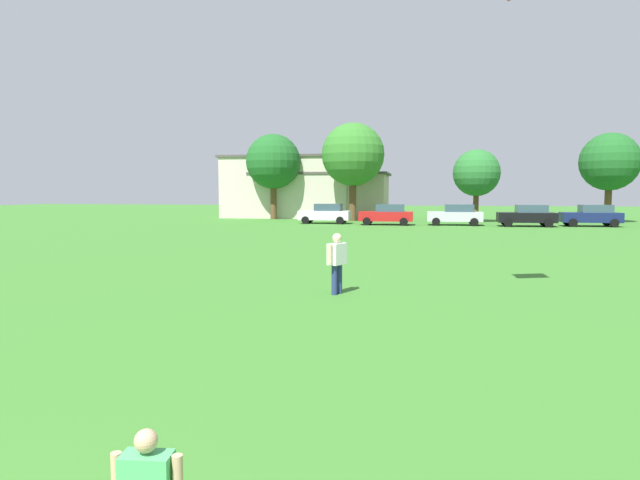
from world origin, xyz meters
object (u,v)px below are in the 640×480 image
at_px(tree_left, 353,155).
at_px(tree_center, 477,173).
at_px(parked_car_navy_4, 592,215).
at_px(tree_right, 610,162).
at_px(parked_car_white_0, 325,213).
at_px(parked_car_red_1, 387,214).
at_px(adult_bystander, 337,258).
at_px(parked_car_silver_2, 456,215).
at_px(tree_far_left, 273,162).
at_px(parked_car_black_3, 528,215).

distance_m(tree_left, tree_center, 11.10).
xyz_separation_m(parked_car_navy_4, tree_right, (2.92, 6.01, 4.38)).
distance_m(tree_left, tree_right, 22.21).
xyz_separation_m(parked_car_white_0, parked_car_red_1, (5.25, -1.02, 0.00)).
xyz_separation_m(adult_bystander, parked_car_silver_2, (4.66, 31.57, -0.09)).
relative_size(parked_car_red_1, tree_center, 0.67).
bearing_deg(tree_right, tree_far_left, 178.52).
height_order(adult_bystander, parked_car_silver_2, parked_car_silver_2).
height_order(parked_car_navy_4, tree_center, tree_center).
bearing_deg(parked_car_red_1, parked_car_white_0, -11.04).
distance_m(parked_car_red_1, parked_car_navy_4, 15.72).
bearing_deg(tree_center, tree_far_left, 173.61).
distance_m(tree_far_left, tree_right, 30.26).
height_order(parked_car_red_1, parked_car_black_3, same).
relative_size(parked_car_red_1, parked_car_silver_2, 1.00).
height_order(parked_car_white_0, parked_car_silver_2, same).
relative_size(adult_bystander, parked_car_navy_4, 0.37).
xyz_separation_m(parked_car_white_0, tree_right, (23.87, 5.89, 4.38)).
distance_m(parked_car_navy_4, tree_left, 20.52).
height_order(parked_car_silver_2, tree_left, tree_left).
xyz_separation_m(parked_car_white_0, tree_center, (12.66, 4.54, 3.46)).
xyz_separation_m(adult_bystander, parked_car_white_0, (-6.02, 32.07, -0.09)).
height_order(tree_left, tree_right, tree_left).
xyz_separation_m(tree_left, tree_right, (22.16, 1.12, -0.82)).
height_order(adult_bystander, tree_center, tree_center).
xyz_separation_m(parked_car_white_0, parked_car_silver_2, (10.69, -0.50, 0.00)).
xyz_separation_m(adult_bystander, tree_center, (6.64, 36.60, 3.37)).
bearing_deg(adult_bystander, parked_car_black_3, 7.15).
xyz_separation_m(parked_car_black_3, tree_far_left, (-22.44, 7.75, 4.75)).
height_order(parked_car_silver_2, parked_car_navy_4, same).
relative_size(parked_car_silver_2, tree_right, 0.55).
distance_m(parked_car_black_3, tree_far_left, 24.21).
height_order(parked_car_white_0, parked_car_black_3, same).
bearing_deg(parked_car_red_1, tree_center, -143.15).
xyz_separation_m(parked_car_white_0, parked_car_navy_4, (20.94, -0.12, 0.00)).
bearing_deg(tree_left, tree_center, -1.20).
xyz_separation_m(adult_bystander, parked_car_red_1, (-0.78, 31.04, -0.09)).
relative_size(parked_car_white_0, parked_car_red_1, 1.00).
distance_m(adult_bystander, parked_car_silver_2, 31.91).
distance_m(parked_car_red_1, tree_center, 9.89).
relative_size(parked_car_navy_4, tree_center, 0.67).
relative_size(parked_car_white_0, tree_left, 0.48).
height_order(parked_car_navy_4, tree_left, tree_left).
xyz_separation_m(parked_car_red_1, parked_car_silver_2, (5.44, 0.53, 0.00)).
relative_size(adult_bystander, parked_car_silver_2, 0.37).
xyz_separation_m(parked_car_red_1, parked_car_black_3, (10.82, -0.06, 0.00)).
bearing_deg(parked_car_silver_2, parked_car_navy_4, -177.91).
height_order(parked_car_red_1, parked_car_silver_2, same).
relative_size(parked_car_silver_2, parked_car_black_3, 1.00).
bearing_deg(parked_car_white_0, parked_car_silver_2, 177.33).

